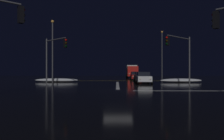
# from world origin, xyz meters

# --- Properties ---
(ground) EXTENTS (120.00, 120.00, 0.10)m
(ground) POSITION_xyz_m (0.00, 0.00, -0.05)
(ground) COLOR black
(stop_line_north) EXTENTS (0.35, 14.69, 0.01)m
(stop_line_north) POSITION_xyz_m (0.00, 8.56, 0.00)
(stop_line_north) COLOR white
(stop_line_north) RESTS_ON ground
(centre_line_ns) EXTENTS (22.00, 0.15, 0.01)m
(centre_line_ns) POSITION_xyz_m (0.00, 20.16, 0.00)
(centre_line_ns) COLOR yellow
(centre_line_ns) RESTS_ON ground
(crosswalk_bar_east) EXTENTS (14.69, 0.40, 0.01)m
(crosswalk_bar_east) POSITION_xyz_m (8.66, 0.00, 0.00)
(crosswalk_bar_east) COLOR white
(crosswalk_bar_east) RESTS_ON ground
(snow_bank_left_curb) EXTENTS (6.61, 1.50, 0.58)m
(snow_bank_left_curb) POSITION_xyz_m (-9.36, 15.35, 0.29)
(snow_bank_left_curb) COLOR white
(snow_bank_left_curb) RESTS_ON ground
(snow_bank_right_curb) EXTENTS (6.07, 1.50, 0.60)m
(snow_bank_right_curb) POSITION_xyz_m (9.36, 14.31, 0.30)
(snow_bank_right_curb) COLOR white
(snow_bank_right_curb) RESTS_ON ground
(sedan_white) EXTENTS (2.02, 4.33, 1.57)m
(sedan_white) POSITION_xyz_m (3.48, 11.31, 0.80)
(sedan_white) COLOR silver
(sedan_white) RESTS_ON ground
(sedan_black) EXTENTS (2.02, 4.33, 1.57)m
(sedan_black) POSITION_xyz_m (3.69, 17.03, 0.80)
(sedan_black) COLOR black
(sedan_black) RESTS_ON ground
(sedan_red) EXTENTS (2.02, 4.33, 1.57)m
(sedan_red) POSITION_xyz_m (3.40, 22.54, 0.80)
(sedan_red) COLOR maroon
(sedan_red) RESTS_ON ground
(sedan_gray) EXTENTS (2.02, 4.33, 1.57)m
(sedan_gray) POSITION_xyz_m (3.97, 29.15, 0.80)
(sedan_gray) COLOR slate
(sedan_gray) RESTS_ON ground
(box_truck) EXTENTS (2.68, 8.28, 3.08)m
(box_truck) POSITION_xyz_m (3.57, 36.66, 1.71)
(box_truck) COLOR red
(box_truck) RESTS_ON ground
(traffic_signal_ne) EXTENTS (3.80, 3.80, 5.95)m
(traffic_signal_ne) POSITION_xyz_m (7.43, 7.43, 4.16)
(traffic_signal_ne) COLOR #4C4C51
(traffic_signal_ne) RESTS_ON ground
(traffic_signal_nw) EXTENTS (3.35, 3.35, 5.77)m
(traffic_signal_nw) POSITION_xyz_m (-7.61, 7.61, 4.01)
(traffic_signal_nw) COLOR #4C4C51
(traffic_signal_nw) RESTS_ON ground
(streetlamp_left_near) EXTENTS (0.44, 0.44, 9.27)m
(streetlamp_left_near) POSITION_xyz_m (-9.66, 14.16, 5.33)
(streetlamp_left_near) COLOR #424247
(streetlamp_left_near) RESTS_ON ground
(streetlamp_right_far) EXTENTS (0.44, 0.44, 10.32)m
(streetlamp_right_far) POSITION_xyz_m (9.66, 30.16, 5.87)
(streetlamp_right_far) COLOR #424247
(streetlamp_right_far) RESTS_ON ground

